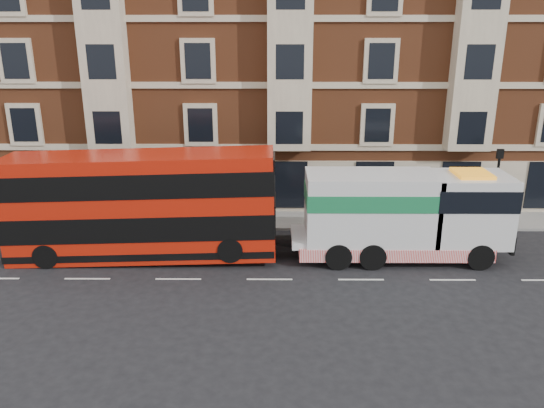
# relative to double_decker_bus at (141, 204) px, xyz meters

# --- Properties ---
(ground) EXTENTS (120.00, 120.00, 0.00)m
(ground) POSITION_rel_double_decker_bus_xyz_m (6.00, -2.40, -2.67)
(ground) COLOR black
(ground) RESTS_ON ground
(sidewalk) EXTENTS (90.00, 3.00, 0.15)m
(sidewalk) POSITION_rel_double_decker_bus_xyz_m (6.00, 5.10, -2.60)
(sidewalk) COLOR slate
(sidewalk) RESTS_ON ground
(victorian_terrace) EXTENTS (45.00, 12.00, 20.40)m
(victorian_terrace) POSITION_rel_double_decker_bus_xyz_m (6.50, 12.60, 7.39)
(victorian_terrace) COLOR brown
(victorian_terrace) RESTS_ON ground
(lamp_post_west) EXTENTS (0.35, 0.15, 4.35)m
(lamp_post_west) POSITION_rel_double_decker_bus_xyz_m (0.00, 3.80, 0.01)
(lamp_post_west) COLOR black
(lamp_post_west) RESTS_ON sidewalk
(lamp_post_east) EXTENTS (0.35, 0.15, 4.35)m
(lamp_post_east) POSITION_rel_double_decker_bus_xyz_m (18.00, 3.80, 0.01)
(lamp_post_east) COLOR black
(lamp_post_east) RESTS_ON sidewalk
(double_decker_bus) EXTENTS (12.45, 2.86, 5.04)m
(double_decker_bus) POSITION_rel_double_decker_bus_xyz_m (0.00, 0.00, 0.00)
(double_decker_bus) COLOR #BA1A0A
(double_decker_bus) RESTS_ON ground
(tow_truck) EXTENTS (9.97, 2.95, 4.16)m
(tow_truck) POSITION_rel_double_decker_bus_xyz_m (12.07, 0.00, -0.47)
(tow_truck) COLOR silver
(tow_truck) RESTS_ON ground
(pedestrian) EXTENTS (0.64, 0.51, 1.51)m
(pedestrian) POSITION_rel_double_decker_bus_xyz_m (-8.53, 3.75, -1.76)
(pedestrian) COLOR #1F1831
(pedestrian) RESTS_ON sidewalk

